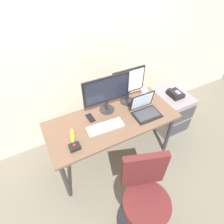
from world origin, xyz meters
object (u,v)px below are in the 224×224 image
object	(u,v)px
keyboard	(105,127)
laptop	(145,109)
trackball_mouse	(75,147)
cell_phone	(90,118)
coffee_mug	(144,92)
banana	(72,135)
desk_phone	(175,94)
monitor_main	(107,92)
office_chair	(144,199)
file_cabinet	(170,111)
monitor_side	(128,84)

from	to	relation	value
keyboard	laptop	size ratio (longest dim) A/B	1.33
trackball_mouse	cell_phone	bearing A→B (deg)	46.63
coffee_mug	banana	distance (m)	1.10
trackball_mouse	desk_phone	bearing A→B (deg)	9.59
desk_phone	monitor_main	distance (m)	1.06
office_chair	cell_phone	world-z (taller)	office_chair
file_cabinet	laptop	size ratio (longest dim) A/B	1.97
desk_phone	trackball_mouse	size ratio (longest dim) A/B	1.82
banana	monitor_side	bearing A→B (deg)	15.75
coffee_mug	cell_phone	distance (m)	0.81
file_cabinet	keyboard	world-z (taller)	keyboard
keyboard	coffee_mug	bearing A→B (deg)	22.58
laptop	coffee_mug	world-z (taller)	laptop
desk_phone	monitor_side	bearing A→B (deg)	170.29
keyboard	banana	world-z (taller)	banana
desk_phone	cell_phone	world-z (taller)	cell_phone
desk_phone	office_chair	xyz separation A→B (m)	(-1.12, -0.92, -0.22)
monitor_side	coffee_mug	distance (m)	0.35
monitor_side	laptop	bearing A→B (deg)	-74.85
desk_phone	keyboard	world-z (taller)	keyboard
file_cabinet	cell_phone	world-z (taller)	cell_phone
trackball_mouse	banana	distance (m)	0.15
monitor_main	cell_phone	distance (m)	0.36
keyboard	coffee_mug	size ratio (longest dim) A/B	4.30
trackball_mouse	file_cabinet	bearing A→B (deg)	10.14
coffee_mug	cell_phone	size ratio (longest dim) A/B	0.69
monitor_main	banana	distance (m)	0.60
file_cabinet	banana	size ratio (longest dim) A/B	3.27
office_chair	banana	size ratio (longest dim) A/B	5.00
keyboard	banana	bearing A→B (deg)	172.86
desk_phone	coffee_mug	distance (m)	0.47
cell_phone	laptop	bearing A→B (deg)	-22.69
monitor_main	keyboard	xyz separation A→B (m)	(-0.14, -0.25, -0.26)
monitor_main	trackball_mouse	size ratio (longest dim) A/B	5.03
laptop	monitor_main	bearing A→B (deg)	145.75
monitor_main	cell_phone	world-z (taller)	monitor_main
desk_phone	trackball_mouse	bearing A→B (deg)	-170.41
desk_phone	banana	size ratio (longest dim) A/B	1.05
office_chair	monitor_side	world-z (taller)	monitor_side
office_chair	monitor_main	world-z (taller)	monitor_main
keyboard	cell_phone	xyz separation A→B (m)	(-0.09, 0.21, -0.01)
laptop	cell_phone	size ratio (longest dim) A/B	2.22
desk_phone	cell_phone	size ratio (longest dim) A/B	1.41
keyboard	trackball_mouse	size ratio (longest dim) A/B	3.81
file_cabinet	monitor_main	world-z (taller)	monitor_main
cell_phone	file_cabinet	bearing A→B (deg)	-5.05
keyboard	monitor_main	bearing A→B (deg)	59.97
laptop	file_cabinet	bearing A→B (deg)	15.40
office_chair	file_cabinet	bearing A→B (deg)	39.75
file_cabinet	laptop	world-z (taller)	laptop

